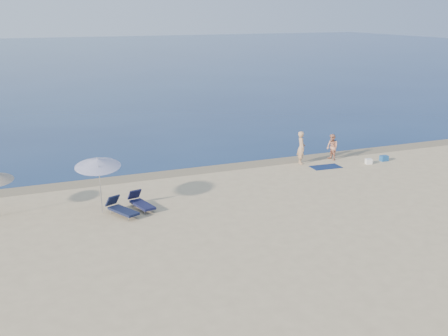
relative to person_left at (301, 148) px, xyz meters
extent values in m
cube|color=#0C234D|center=(-3.03, 81.60, -0.96)|extent=(240.00, 160.00, 0.01)
cube|color=#847254|center=(-3.03, 1.00, -0.96)|extent=(240.00, 1.60, 0.00)
imported|color=tan|center=(0.00, 0.00, 0.00)|extent=(0.64, 0.80, 1.92)
imported|color=tan|center=(2.12, -0.01, -0.18)|extent=(0.65, 0.80, 1.57)
cube|color=#0D1C44|center=(0.93, -1.24, -0.95)|extent=(1.75, 1.03, 0.03)
cube|color=white|center=(3.62, -1.61, -0.81)|extent=(0.42, 0.38, 0.30)
cube|color=#1B5294|center=(4.87, -1.41, -0.80)|extent=(0.47, 0.34, 0.33)
cylinder|color=silver|center=(-12.37, -3.91, 0.16)|extent=(0.14, 0.38, 2.32)
cone|color=white|center=(-12.37, -3.57, 1.31)|extent=(2.48, 2.50, 0.65)
sphere|color=silver|center=(-12.37, -3.57, 1.51)|extent=(0.07, 0.07, 0.07)
cube|color=#131A36|center=(-11.54, -4.53, -0.73)|extent=(1.16, 1.68, 0.11)
cube|color=#131A36|center=(-11.85, -3.80, -0.43)|extent=(0.69, 0.58, 0.51)
cylinder|color=#A5A5AD|center=(-11.33, -4.44, -0.84)|extent=(0.03, 0.03, 0.23)
cube|color=#15183C|center=(-10.56, -4.06, -0.73)|extent=(0.89, 1.63, 0.10)
cube|color=#15183C|center=(-10.73, -3.30, -0.45)|extent=(0.64, 0.49, 0.50)
cylinder|color=#A5A5AD|center=(-10.34, -4.01, -0.85)|extent=(0.03, 0.03, 0.23)
camera|label=1|loc=(-16.41, -27.47, 7.76)|focal=45.00mm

